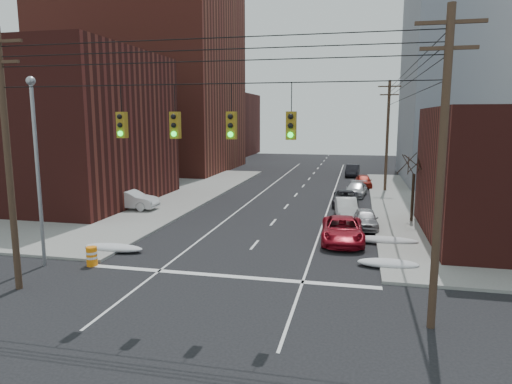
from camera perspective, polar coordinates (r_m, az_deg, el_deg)
The scene contains 28 objects.
ground at distance 16.22m, azimuth -10.16°, elevation -17.94°, with size 160.00×160.00×0.00m, color black.
sidewalk_nw at distance 52.41m, azimuth -26.20°, elevation 0.31°, with size 40.00×40.00×0.15m, color gray.
building_brick_tall at distance 68.52m, azimuth -13.66°, elevation 15.41°, with size 24.00×20.00×30.00m, color maroon.
building_brick_near at distance 44.88m, azimuth -25.77°, elevation 7.24°, with size 20.00×16.00×13.00m, color #481915.
building_brick_far at distance 92.86m, azimuth -7.40°, elevation 8.35°, with size 22.00×18.00×12.00m, color #481915.
building_office at distance 59.72m, azimuth 29.22°, elevation 13.05°, with size 22.00×20.00×25.00m, color gray.
building_glass at distance 85.29m, azimuth 25.50°, elevation 10.83°, with size 20.00×18.00×22.00m, color gray.
utility_pole_left at distance 21.68m, azimuth -28.61°, elevation 3.93°, with size 2.20×0.28×11.00m.
utility_pole_right at distance 16.55m, azimuth 22.14°, elevation 3.06°, with size 2.20×0.28×11.00m.
utility_pole_far at distance 47.35m, azimuth 16.10°, elevation 6.99°, with size 2.20×0.28×11.00m.
traffic_signals at distance 17.18m, azimuth -6.68°, elevation 8.50°, with size 17.00×0.42×2.02m.
street_light at distance 24.63m, azimuth -25.75°, elevation 4.07°, with size 0.44×0.44×9.32m.
bare_tree at distance 33.84m, azimuth 19.00°, elevation 0.17°, with size 2.09×2.20×4.93m.
snow_nw at distance 26.83m, azimuth -17.40°, elevation -6.66°, with size 3.50×1.08×0.42m, color silver.
snow_ne at distance 23.90m, azimuth 16.17°, elevation -8.56°, with size 3.00×1.08×0.42m, color silver.
snow_east_far at distance 28.22m, azimuth 15.65°, elevation -5.80°, with size 4.00×1.08×0.42m, color silver.
red_pickup at distance 27.85m, azimuth 10.76°, elevation -4.69°, with size 2.45×5.31×1.47m, color maroon.
parked_car_a at distance 31.58m, azimuth 13.55°, elevation -3.28°, with size 1.55×3.86×1.32m, color #A09FA4.
parked_car_b at distance 34.81m, azimuth 11.22°, elevation -1.96°, with size 1.49×4.26×1.40m, color silver.
parked_car_c at distance 39.34m, azimuth 11.12°, elevation -0.77°, with size 2.10×4.56×1.27m, color black.
parked_car_d at distance 44.28m, azimuth 12.39°, elevation 0.32°, with size 1.83×4.50×1.31m, color #AEAFB3.
parked_car_e at distance 50.13m, azimuth 13.29°, elevation 1.35°, with size 1.61×4.00×1.36m, color maroon.
parked_car_f at distance 59.30m, azimuth 11.97°, elevation 2.65°, with size 1.57×4.50×1.48m, color black.
lot_car_a at distance 37.83m, azimuth -15.56°, elevation -0.90°, with size 1.63×4.68×1.54m, color silver.
lot_car_b at distance 48.05m, azimuth -13.81°, elevation 1.26°, with size 2.50×5.43×1.51m, color #A9A9AE.
lot_car_c at distance 41.08m, azimuth -25.19°, elevation -0.80°, with size 1.88×4.63×1.34m, color black.
lot_car_d at distance 50.94m, azimuth -16.45°, elevation 1.53°, with size 1.65×4.10×1.40m, color #AEADB2.
construction_barrel at distance 24.58m, azimuth -19.84°, elevation -7.54°, with size 0.72×0.72×0.97m.
Camera 1 is at (5.77, -13.24, 7.38)m, focal length 32.00 mm.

